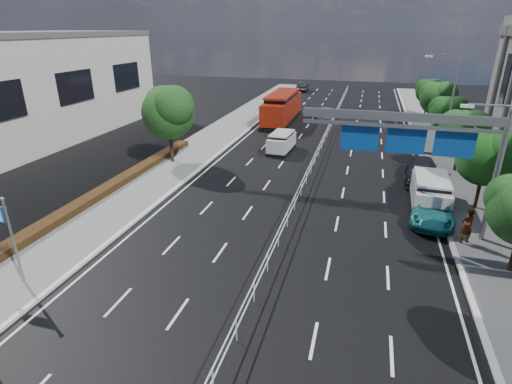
% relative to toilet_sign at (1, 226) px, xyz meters
% --- Properties ---
extents(ground, '(160.00, 160.00, 0.00)m').
position_rel_toilet_sign_xyz_m(ground, '(10.95, 0.00, -2.94)').
color(ground, black).
rests_on(ground, ground).
extents(sidewalk_near, '(5.00, 140.00, 0.14)m').
position_rel_toilet_sign_xyz_m(sidewalk_near, '(-0.55, 0.00, -2.87)').
color(sidewalk_near, slate).
rests_on(sidewalk_near, ground).
extents(kerb_near, '(0.25, 140.00, 0.15)m').
position_rel_toilet_sign_xyz_m(kerb_near, '(1.95, 0.00, -2.87)').
color(kerb_near, silver).
rests_on(kerb_near, ground).
extents(kerb_far, '(0.25, 140.00, 0.15)m').
position_rel_toilet_sign_xyz_m(kerb_far, '(19.95, 0.00, -2.87)').
color(kerb_far, silver).
rests_on(kerb_far, ground).
extents(median_fence, '(0.05, 85.00, 1.02)m').
position_rel_toilet_sign_xyz_m(median_fence, '(10.95, 22.50, -2.42)').
color(median_fence, silver).
rests_on(median_fence, ground).
extents(hedge_near, '(1.00, 36.00, 0.44)m').
position_rel_toilet_sign_xyz_m(hedge_near, '(-2.35, 5.00, -2.58)').
color(hedge_near, black).
rests_on(hedge_near, sidewalk_near).
extents(toilet_sign, '(1.62, 0.18, 4.34)m').
position_rel_toilet_sign_xyz_m(toilet_sign, '(0.00, 0.00, 0.00)').
color(toilet_sign, gray).
rests_on(toilet_sign, ground).
extents(overhead_gantry, '(10.24, 0.38, 7.45)m').
position_rel_toilet_sign_xyz_m(overhead_gantry, '(17.69, 10.05, 2.66)').
color(overhead_gantry, gray).
rests_on(overhead_gantry, ground).
extents(streetlight_far, '(2.78, 2.40, 9.00)m').
position_rel_toilet_sign_xyz_m(streetlight_far, '(21.46, 26.00, 2.27)').
color(streetlight_far, gray).
rests_on(streetlight_far, ground).
extents(near_tree_back, '(4.84, 4.51, 6.69)m').
position_rel_toilet_sign_xyz_m(near_tree_back, '(-0.99, 17.97, 1.67)').
color(near_tree_back, black).
rests_on(near_tree_back, ground).
extents(far_tree_d, '(3.85, 3.59, 5.34)m').
position_rel_toilet_sign_xyz_m(far_tree_d, '(22.20, 14.48, 0.74)').
color(far_tree_d, black).
rests_on(far_tree_d, ground).
extents(far_tree_e, '(3.63, 3.38, 5.13)m').
position_rel_toilet_sign_xyz_m(far_tree_e, '(22.20, 21.98, 0.61)').
color(far_tree_e, black).
rests_on(far_tree_e, ground).
extents(far_tree_f, '(3.52, 3.28, 5.02)m').
position_rel_toilet_sign_xyz_m(far_tree_f, '(22.20, 29.48, 0.55)').
color(far_tree_f, black).
rests_on(far_tree_f, ground).
extents(far_tree_g, '(3.96, 3.69, 5.45)m').
position_rel_toilet_sign_xyz_m(far_tree_g, '(22.20, 36.98, 0.81)').
color(far_tree_g, black).
rests_on(far_tree_g, ground).
extents(far_tree_h, '(3.41, 3.18, 4.91)m').
position_rel_toilet_sign_xyz_m(far_tree_h, '(22.20, 44.48, 0.48)').
color(far_tree_h, black).
rests_on(far_tree_h, ground).
extents(white_minivan, '(2.08, 4.34, 1.84)m').
position_rel_toilet_sign_xyz_m(white_minivan, '(7.37, 23.79, -2.04)').
color(white_minivan, black).
rests_on(white_minivan, ground).
extents(red_bus, '(2.84, 11.87, 3.54)m').
position_rel_toilet_sign_xyz_m(red_bus, '(4.70, 36.42, -1.10)').
color(red_bus, black).
rests_on(red_bus, ground).
extents(near_car_silver, '(2.04, 4.52, 1.51)m').
position_rel_toilet_sign_xyz_m(near_car_silver, '(9.70, 39.96, -2.19)').
color(near_car_silver, '#95969B').
rests_on(near_car_silver, ground).
extents(near_car_dark, '(1.78, 4.91, 1.61)m').
position_rel_toilet_sign_xyz_m(near_car_dark, '(2.99, 62.76, -2.14)').
color(near_car_dark, black).
rests_on(near_car_dark, ground).
extents(silver_minivan, '(2.35, 5.14, 2.10)m').
position_rel_toilet_sign_xyz_m(silver_minivan, '(19.25, 14.00, -1.91)').
color(silver_minivan, black).
rests_on(silver_minivan, ground).
extents(parked_car_teal, '(3.10, 5.52, 1.46)m').
position_rel_toilet_sign_xyz_m(parked_car_teal, '(19.25, 12.00, -2.22)').
color(parked_car_teal, '#196E72').
rests_on(parked_car_teal, ground).
extents(parked_car_dark, '(2.72, 5.72, 1.61)m').
position_rel_toilet_sign_xyz_m(parked_car_dark, '(19.25, 19.00, -2.14)').
color(parked_car_dark, black).
rests_on(parked_car_dark, ground).
extents(pedestrian_a, '(0.85, 0.74, 1.97)m').
position_rel_toilet_sign_xyz_m(pedestrian_a, '(20.55, 9.32, -1.82)').
color(pedestrian_a, gray).
rests_on(pedestrian_a, sidewalk_far).
extents(pedestrian_b, '(1.09, 1.03, 1.78)m').
position_rel_toilet_sign_xyz_m(pedestrian_b, '(24.35, 23.54, -1.92)').
color(pedestrian_b, gray).
rests_on(pedestrian_b, sidewalk_far).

